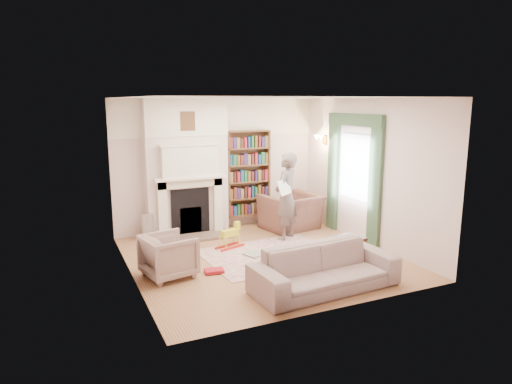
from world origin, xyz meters
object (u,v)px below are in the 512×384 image
sofa (325,268)px  coffee_table (344,251)px  man_reading (286,196)px  armchair_left (169,256)px  armchair_reading (291,212)px  bookcase (248,173)px  rocking_horse (230,236)px  paraffin_heater (148,227)px

sofa → coffee_table: (0.89, 0.79, -0.10)m
coffee_table → man_reading: bearing=84.0°
armchair_left → man_reading: bearing=-80.6°
armchair_reading → coffee_table: armchair_reading is taller
armchair_reading → bookcase: bearing=-53.4°
bookcase → rocking_horse: 1.93m
man_reading → paraffin_heater: size_ratio=3.18×
armchair_reading → rocking_horse: size_ratio=2.10×
man_reading → coffee_table: bearing=61.7°
armchair_reading → sofa: 3.27m
sofa → coffee_table: bearing=38.0°
bookcase → man_reading: size_ratio=1.06×
paraffin_heater → man_reading: bearing=-22.4°
coffee_table → rocking_horse: size_ratio=1.26×
bookcase → sofa: (-0.39, -3.75, -0.85)m
man_reading → paraffin_heater: bearing=-58.2°
armchair_reading → armchair_left: (-3.10, -1.64, -0.03)m
coffee_table → paraffin_heater: (-2.79, 2.75, 0.05)m
bookcase → rocking_horse: (-0.98, -1.38, -0.93)m
coffee_table → paraffin_heater: 3.91m
rocking_horse → man_reading: bearing=-13.4°
coffee_table → rocking_horse: (-1.48, 1.58, 0.02)m
sofa → man_reading: size_ratio=1.27×
armchair_reading → coffee_table: 2.31m
man_reading → paraffin_heater: man_reading is taller
sofa → rocking_horse: size_ratio=4.01×
sofa → coffee_table: size_ratio=3.17×
armchair_left → coffee_table: armchair_left is taller
bookcase → sofa: size_ratio=0.83×
bookcase → rocking_horse: size_ratio=3.34×
armchair_reading → sofa: armchair_reading is taller
coffee_table → paraffin_heater: bearing=121.8°
bookcase → armchair_left: (-2.36, -2.31, -0.83)m
bookcase → coffee_table: bearing=-80.3°
paraffin_heater → sofa: bearing=-61.8°
coffee_table → rocking_horse: 2.17m
bookcase → paraffin_heater: (-2.28, -0.22, -0.90)m
armchair_reading → man_reading: (-0.45, -0.60, 0.50)m
armchair_reading → sofa: size_ratio=0.52×
sofa → rocking_horse: sofa is taller
coffee_table → rocking_horse: rocking_horse is taller
armchair_left → coffee_table: size_ratio=1.08×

